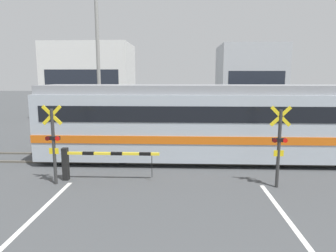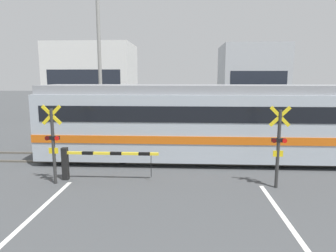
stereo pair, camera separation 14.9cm
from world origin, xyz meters
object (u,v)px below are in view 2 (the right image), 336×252
object	(u,v)px
crossing_barrier_near	(87,159)
crossing_signal_right	(278,144)
commuter_train	(260,121)
crossing_signal_left	(53,141)
pedestrian	(196,120)
crossing_barrier_far	(222,131)

from	to	relation	value
crossing_barrier_near	crossing_signal_right	world-z (taller)	crossing_signal_right
commuter_train	crossing_signal_left	world-z (taller)	commuter_train
crossing_signal_right	pedestrian	xyz separation A→B (m)	(-2.34, 9.28, -0.56)
commuter_train	crossing_barrier_near	world-z (taller)	commuter_train
crossing_signal_left	crossing_signal_right	xyz separation A→B (m)	(7.52, 0.00, 0.00)
commuter_train	pedestrian	xyz separation A→B (m)	(-2.53, 6.05, -0.84)
crossing_barrier_near	crossing_barrier_far	size ratio (longest dim) A/B	1.00
crossing_barrier_near	pedestrian	xyz separation A→B (m)	(4.17, 8.85, 0.17)
crossing_barrier_far	crossing_barrier_near	bearing A→B (deg)	-133.40
crossing_signal_right	crossing_barrier_far	bearing A→B (deg)	99.19
crossing_barrier_far	crossing_signal_right	xyz separation A→B (m)	(1.01, -6.24, 0.73)
crossing_barrier_far	crossing_signal_left	world-z (taller)	crossing_signal_left
crossing_barrier_far	crossing_signal_right	distance (m)	6.36
crossing_barrier_near	crossing_signal_right	size ratio (longest dim) A/B	1.26
crossing_barrier_far	crossing_signal_left	size ratio (longest dim) A/B	1.26
crossing_barrier_near	crossing_signal_left	xyz separation A→B (m)	(-1.01, -0.42, 0.73)
commuter_train	crossing_barrier_far	distance (m)	3.40
commuter_train	crossing_barrier_far	bearing A→B (deg)	111.79
crossing_signal_left	pedestrian	xyz separation A→B (m)	(5.18, 9.28, -0.56)
commuter_train	crossing_barrier_far	world-z (taller)	commuter_train
commuter_train	crossing_barrier_near	bearing A→B (deg)	-157.31
commuter_train	pedestrian	world-z (taller)	commuter_train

